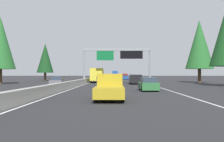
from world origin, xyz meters
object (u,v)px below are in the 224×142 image
Objects in this scene: bus_mid_center at (115,74)px; pickup_far_right at (125,76)px; sign_gantry_overhead at (118,55)px; conifer_left_near at (0,43)px; conifer_left_mid at (45,58)px; sedan_distant_b at (123,76)px; conifer_right_mid at (199,45)px; sedan_mid_left at (148,84)px; sedan_mid_right at (125,77)px; oncoming_near at (58,82)px; box_truck_distant_a at (97,75)px; pickup_far_left at (110,87)px; minivan_near_right at (135,79)px.

bus_mid_center reaches higher than pickup_far_right.
sign_gantry_overhead reaches higher than pickup_far_right.
conifer_left_mid is at bearing -10.01° from conifer_left_near.
conifer_left_near is at bearing 164.51° from bus_mid_center.
sedan_distant_b is 0.34× the size of conifer_right_mid.
conifer_right_mid is (25.19, -13.88, 7.26)m from sedan_mid_left.
sedan_distant_b is (92.64, 0.03, 0.00)m from sedan_mid_left.
sedan_mid_right is (53.44, 0.45, 0.00)m from sedan_mid_left.
conifer_left_near is at bearing -123.13° from oncoming_near.
sign_gantry_overhead is at bearing -143.56° from box_truck_distant_a.
sign_gantry_overhead is 2.26× the size of pickup_far_left.
minivan_near_right is at bearing -177.15° from bus_mid_center.
minivan_near_right is 0.41× the size of conifer_left_near.
box_truck_distant_a reaches higher than pickup_far_left.
sedan_distant_b and oncoming_near have the same top height.
conifer_left_mid is (45.41, 17.45, 4.89)m from pickup_far_left.
sign_gantry_overhead is 20.47m from sedan_mid_left.
bus_mid_center reaches higher than box_truck_distant_a.
bus_mid_center reaches higher than minivan_near_right.
conifer_right_mid reaches higher than sedan_distant_b.
sedan_mid_right is at bearing -34.49° from conifer_left_near.
minivan_near_right is at bearing 179.91° from pickup_far_right.
conifer_right_mid reaches higher than conifer_left_near.
pickup_far_left is 1.00× the size of pickup_far_right.
oncoming_near is at bearing 171.65° from sedan_distant_b.
pickup_far_right is 0.46× the size of conifer_left_near.
pickup_far_left is (-28.83, 0.87, -4.38)m from sign_gantry_overhead.
sedan_mid_right is at bearing -3.28° from pickup_far_left.
pickup_far_right is at bearing -27.09° from conifer_left_near.
box_truck_distant_a reaches higher than sedan_mid_right.
bus_mid_center is at bearing 4.89° from sedan_mid_right.
sign_gantry_overhead reaches higher than sedan_mid_left.
conifer_left_near is (-1.53, 21.52, 2.19)m from sign_gantry_overhead.
pickup_far_left reaches higher than oncoming_near.
pickup_far_left is at bearing 177.74° from sedan_distant_b.
conifer_left_near reaches higher than pickup_far_right.
conifer_left_mid reaches higher than minivan_near_right.
conifer_left_mid is (-57.06, 17.63, 4.09)m from bus_mid_center.
box_truck_distant_a is (34.58, 3.38, 0.70)m from pickup_far_left.
sign_gantry_overhead is 73.73m from bus_mid_center.
conifer_left_mid is at bearing 144.52° from pickup_far_right.
conifer_right_mid reaches higher than conifer_left_mid.
minivan_near_right is at bearing -125.28° from sign_gantry_overhead.
conifer_left_mid is (36.27, 21.49, 5.12)m from sedan_mid_left.
conifer_right_mid reaches higher than pickup_far_left.
pickup_far_left reaches higher than sedan_mid_right.
box_truck_distant_a is (-67.20, 7.39, 0.93)m from sedan_distant_b.
conifer_left_mid is at bearing 21.03° from pickup_far_left.
bus_mid_center reaches higher than sedan_distant_b.
pickup_far_right reaches higher than minivan_near_right.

